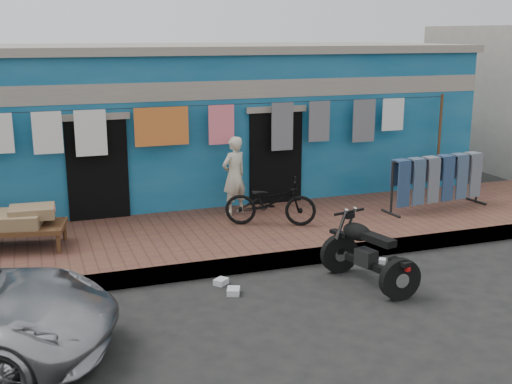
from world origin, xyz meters
The scene contains 13 objects.
ground centered at (0.00, 0.00, 0.00)m, with size 80.00×80.00×0.00m, color black.
sidewalk centered at (0.00, 3.00, 0.12)m, with size 28.00×3.00×0.25m, color brown.
curb centered at (0.00, 1.55, 0.12)m, with size 28.00×0.10×0.25m, color gray.
building centered at (0.00, 6.99, 1.69)m, with size 12.20×5.20×3.36m.
clothesline centered at (-0.46, 4.25, 1.82)m, with size 10.06×0.06×2.10m.
seated_person centered at (0.26, 3.96, 0.99)m, with size 0.54×0.36×1.49m, color beige.
bicycle centered at (0.64, 3.02, 0.77)m, with size 0.57×1.61×1.04m, color black.
motorcycle centered at (1.19, 0.45, 0.52)m, with size 0.94×1.69×1.03m, color black, non-canonical shape.
charpoy centered at (-3.78, 3.21, 0.57)m, with size 2.02×1.24×0.63m, color brown, non-canonical shape.
jeans_rack centered at (4.10, 2.99, 0.79)m, with size 2.28×0.68×1.08m, color black, non-canonical shape.
litter_a centered at (-0.83, 1.20, 0.04)m, with size 0.20×0.15×0.09m, color silver.
litter_b centered at (1.88, 1.20, 0.03)m, with size 0.14×0.10×0.07m, color silver.
litter_c centered at (-0.77, 0.79, 0.04)m, with size 0.22×0.18×0.09m, color silver.
Camera 1 is at (-3.32, -7.31, 3.60)m, focal length 45.00 mm.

